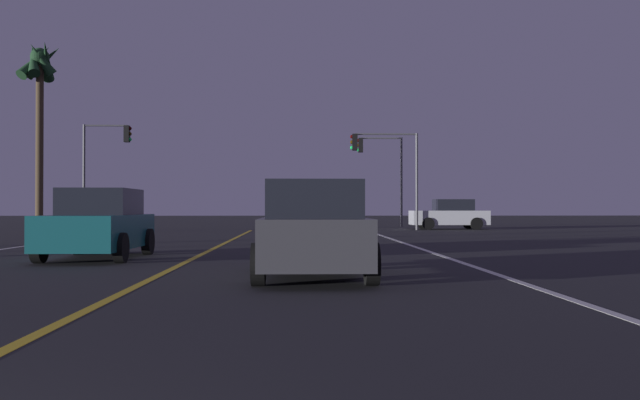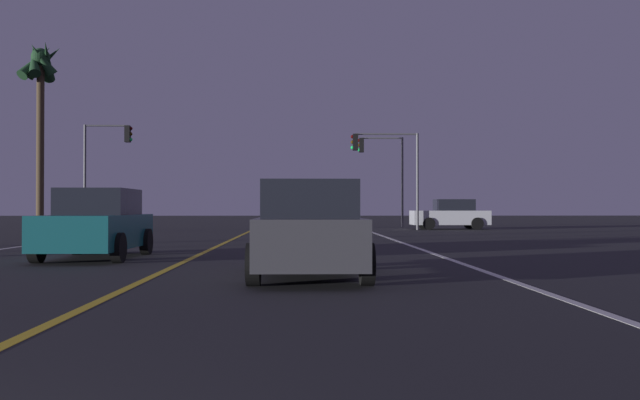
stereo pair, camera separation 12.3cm
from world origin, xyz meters
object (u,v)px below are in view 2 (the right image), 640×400
(palm_tree_left_far, at_px, (41,79))
(car_lead_same_lane, at_px, (309,231))
(traffic_light_near_right, at_px, (385,157))
(traffic_light_near_left, at_px, (107,153))
(car_crossing_side, at_px, (451,215))
(car_oncoming, at_px, (97,225))
(traffic_light_far_right, at_px, (381,161))

(palm_tree_left_far, bearing_deg, car_lead_same_lane, -58.61)
(traffic_light_near_right, height_order, traffic_light_near_left, traffic_light_near_left)
(car_crossing_side, relative_size, palm_tree_left_far, 0.46)
(car_crossing_side, bearing_deg, traffic_light_near_right, 16.63)
(car_lead_same_lane, relative_size, car_oncoming, 1.00)
(car_oncoming, height_order, traffic_light_near_right, traffic_light_near_right)
(car_lead_same_lane, height_order, traffic_light_near_left, traffic_light_near_left)
(traffic_light_near_right, bearing_deg, car_oncoming, 64.69)
(car_oncoming, distance_m, palm_tree_left_far, 19.24)
(car_lead_same_lane, bearing_deg, car_crossing_side, -17.80)
(car_lead_same_lane, xyz_separation_m, traffic_light_near_right, (4.46, 24.84, 3.17))
(car_crossing_side, distance_m, palm_tree_left_far, 22.72)
(car_oncoming, xyz_separation_m, traffic_light_far_right, (10.05, 25.76, 3.36))
(car_oncoming, relative_size, palm_tree_left_far, 0.46)
(traffic_light_near_right, bearing_deg, palm_tree_left_far, 12.78)
(car_crossing_side, bearing_deg, traffic_light_far_right, -51.76)
(car_oncoming, bearing_deg, traffic_light_far_right, 158.69)
(traffic_light_far_right, height_order, palm_tree_left_far, palm_tree_left_far)
(car_lead_same_lane, xyz_separation_m, traffic_light_far_right, (4.93, 30.34, 3.36))
(car_oncoming, bearing_deg, car_lead_same_lane, 48.21)
(traffic_light_near_right, xyz_separation_m, traffic_light_near_left, (-15.16, 0.00, 0.22))
(car_crossing_side, bearing_deg, traffic_light_near_left, 3.49)
(traffic_light_near_left, relative_size, palm_tree_left_far, 0.61)
(car_lead_same_lane, distance_m, car_oncoming, 6.87)
(traffic_light_near_right, bearing_deg, traffic_light_far_right, -94.85)
(car_oncoming, bearing_deg, traffic_light_near_right, 154.69)
(car_lead_same_lane, distance_m, traffic_light_near_right, 25.43)
(car_crossing_side, bearing_deg, car_oncoming, 57.84)
(car_oncoming, relative_size, traffic_light_near_right, 0.81)
(car_lead_same_lane, relative_size, traffic_light_far_right, 0.76)
(car_oncoming, height_order, traffic_light_near_left, traffic_light_near_left)
(car_oncoming, distance_m, traffic_light_near_right, 22.63)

